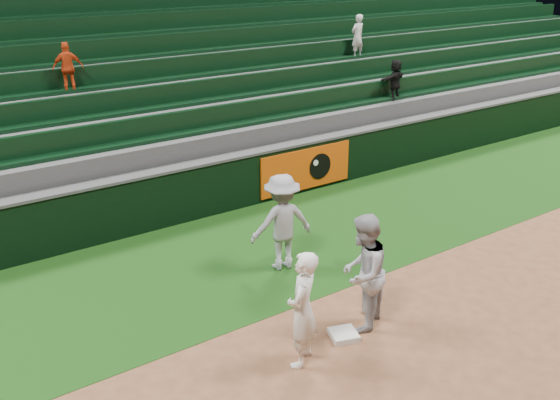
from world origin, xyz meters
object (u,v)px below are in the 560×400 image
(first_baseman, at_px, (302,309))
(base_coach, at_px, (282,222))
(first_base, at_px, (344,335))
(baserunner, at_px, (363,273))

(first_baseman, bearing_deg, base_coach, -155.47)
(base_coach, bearing_deg, first_baseman, 71.50)
(first_base, relative_size, baserunner, 0.21)
(first_baseman, xyz_separation_m, base_coach, (1.41, 2.51, 0.04))
(first_base, distance_m, first_baseman, 1.21)
(first_base, xyz_separation_m, base_coach, (0.53, 2.39, 0.87))
(first_base, height_order, baserunner, baserunner)
(first_base, xyz_separation_m, first_baseman, (-0.88, -0.12, 0.82))
(first_baseman, height_order, base_coach, base_coach)
(first_base, height_order, base_coach, base_coach)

